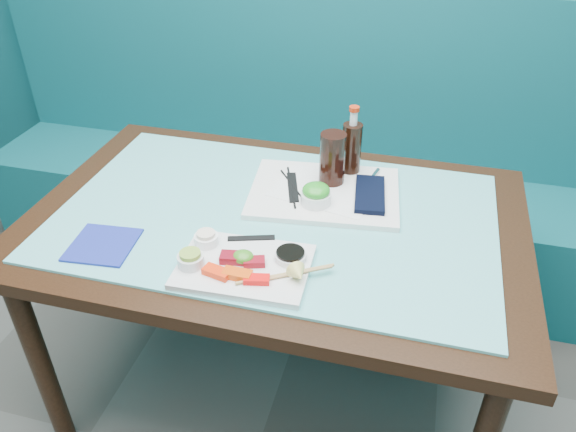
% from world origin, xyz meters
% --- Properties ---
extents(booth_bench, '(3.00, 0.56, 1.17)m').
position_xyz_m(booth_bench, '(0.00, 2.29, 0.37)').
color(booth_bench, '#0E5259').
rests_on(booth_bench, ground).
extents(dining_table, '(1.40, 0.90, 0.75)m').
position_xyz_m(dining_table, '(0.00, 1.45, 0.67)').
color(dining_table, black).
rests_on(dining_table, ground).
extents(glass_top, '(1.22, 0.76, 0.01)m').
position_xyz_m(glass_top, '(0.00, 1.45, 0.75)').
color(glass_top, '#5FBEBF').
rests_on(glass_top, dining_table).
extents(sashimi_plate, '(0.33, 0.24, 0.02)m').
position_xyz_m(sashimi_plate, '(-0.01, 1.20, 0.77)').
color(sashimi_plate, white).
rests_on(sashimi_plate, glass_top).
extents(salmon_left, '(0.07, 0.05, 0.02)m').
position_xyz_m(salmon_left, '(-0.06, 1.14, 0.78)').
color(salmon_left, '#FF300A').
rests_on(salmon_left, sashimi_plate).
extents(salmon_mid, '(0.07, 0.03, 0.02)m').
position_xyz_m(salmon_mid, '(-0.01, 1.15, 0.78)').
color(salmon_mid, '#EA4809').
rests_on(salmon_mid, sashimi_plate).
extents(salmon_right, '(0.07, 0.04, 0.01)m').
position_xyz_m(salmon_right, '(0.04, 1.14, 0.78)').
color(salmon_right, '#FF0C0A').
rests_on(salmon_right, sashimi_plate).
extents(tuna_left, '(0.07, 0.05, 0.02)m').
position_xyz_m(tuna_left, '(-0.04, 1.20, 0.78)').
color(tuna_left, maroon).
rests_on(tuna_left, sashimi_plate).
extents(tuna_right, '(0.06, 0.05, 0.02)m').
position_xyz_m(tuna_right, '(0.02, 1.20, 0.78)').
color(tuna_right, maroon).
rests_on(tuna_right, sashimi_plate).
extents(seaweed_garnish, '(0.05, 0.05, 0.03)m').
position_xyz_m(seaweed_garnish, '(-0.01, 1.21, 0.79)').
color(seaweed_garnish, '#3B811D').
rests_on(seaweed_garnish, sashimi_plate).
extents(ramekin_wasabi, '(0.07, 0.07, 0.03)m').
position_xyz_m(ramekin_wasabi, '(-0.13, 1.16, 0.79)').
color(ramekin_wasabi, silver).
rests_on(ramekin_wasabi, sashimi_plate).
extents(wasabi_fill, '(0.06, 0.06, 0.01)m').
position_xyz_m(wasabi_fill, '(-0.13, 1.16, 0.81)').
color(wasabi_fill, '#82A836').
rests_on(wasabi_fill, ramekin_wasabi).
extents(ramekin_ginger, '(0.08, 0.08, 0.03)m').
position_xyz_m(ramekin_ginger, '(-0.13, 1.25, 0.79)').
color(ramekin_ginger, white).
rests_on(ramekin_ginger, sashimi_plate).
extents(ginger_fill, '(0.06, 0.06, 0.01)m').
position_xyz_m(ginger_fill, '(-0.13, 1.25, 0.81)').
color(ginger_fill, beige).
rests_on(ginger_fill, ramekin_ginger).
extents(soy_dish, '(0.10, 0.10, 0.02)m').
position_xyz_m(soy_dish, '(0.10, 1.25, 0.78)').
color(soy_dish, white).
rests_on(soy_dish, sashimi_plate).
extents(soy_fill, '(0.09, 0.09, 0.01)m').
position_xyz_m(soy_fill, '(0.10, 1.25, 0.79)').
color(soy_fill, black).
rests_on(soy_fill, soy_dish).
extents(lemon_wedge, '(0.06, 0.06, 0.05)m').
position_xyz_m(lemon_wedge, '(0.14, 1.17, 0.80)').
color(lemon_wedge, '#F1E072').
rests_on(lemon_wedge, sashimi_plate).
extents(chopstick_sleeve, '(0.12, 0.06, 0.00)m').
position_xyz_m(chopstick_sleeve, '(-0.02, 1.30, 0.78)').
color(chopstick_sleeve, black).
rests_on(chopstick_sleeve, sashimi_plate).
extents(wooden_chopstick_a, '(0.22, 0.13, 0.01)m').
position_xyz_m(wooden_chopstick_a, '(0.10, 1.18, 0.78)').
color(wooden_chopstick_a, '#A98A4F').
rests_on(wooden_chopstick_a, sashimi_plate).
extents(wooden_chopstick_b, '(0.19, 0.12, 0.01)m').
position_xyz_m(wooden_chopstick_b, '(0.11, 1.18, 0.78)').
color(wooden_chopstick_b, '#AD8351').
rests_on(wooden_chopstick_b, sashimi_plate).
extents(serving_tray, '(0.47, 0.38, 0.02)m').
position_xyz_m(serving_tray, '(0.11, 1.59, 0.77)').
color(serving_tray, white).
rests_on(serving_tray, glass_top).
extents(paper_placemat, '(0.33, 0.26, 0.00)m').
position_xyz_m(paper_placemat, '(0.11, 1.59, 0.78)').
color(paper_placemat, white).
rests_on(paper_placemat, serving_tray).
extents(seaweed_bowl, '(0.10, 0.10, 0.04)m').
position_xyz_m(seaweed_bowl, '(0.10, 1.51, 0.79)').
color(seaweed_bowl, white).
rests_on(seaweed_bowl, serving_tray).
extents(seaweed_salad, '(0.10, 0.10, 0.04)m').
position_xyz_m(seaweed_salad, '(0.10, 1.51, 0.82)').
color(seaweed_salad, '#259221').
rests_on(seaweed_salad, seaweed_bowl).
extents(cola_glass, '(0.10, 0.10, 0.16)m').
position_xyz_m(cola_glass, '(0.12, 1.64, 0.85)').
color(cola_glass, black).
rests_on(cola_glass, serving_tray).
extents(navy_pouch, '(0.11, 0.21, 0.02)m').
position_xyz_m(navy_pouch, '(0.25, 1.59, 0.78)').
color(navy_pouch, black).
rests_on(navy_pouch, serving_tray).
extents(fork, '(0.03, 0.10, 0.01)m').
position_xyz_m(fork, '(0.24, 1.69, 0.78)').
color(fork, silver).
rests_on(fork, serving_tray).
extents(black_chopstick_a, '(0.09, 0.22, 0.01)m').
position_xyz_m(black_chopstick_a, '(0.01, 1.58, 0.78)').
color(black_chopstick_a, black).
rests_on(black_chopstick_a, serving_tray).
extents(black_chopstick_b, '(0.13, 0.18, 0.01)m').
position_xyz_m(black_chopstick_b, '(0.02, 1.58, 0.78)').
color(black_chopstick_b, black).
rests_on(black_chopstick_b, serving_tray).
extents(tray_sleeve, '(0.08, 0.17, 0.00)m').
position_xyz_m(tray_sleeve, '(0.02, 1.58, 0.78)').
color(tray_sleeve, black).
rests_on(tray_sleeve, serving_tray).
extents(cola_bottle_body, '(0.07, 0.07, 0.17)m').
position_xyz_m(cola_bottle_body, '(0.17, 1.72, 0.84)').
color(cola_bottle_body, black).
rests_on(cola_bottle_body, glass_top).
extents(cola_bottle_neck, '(0.03, 0.03, 0.04)m').
position_xyz_m(cola_bottle_neck, '(0.17, 1.72, 0.95)').
color(cola_bottle_neck, white).
rests_on(cola_bottle_neck, cola_bottle_body).
extents(cola_bottle_cap, '(0.04, 0.04, 0.01)m').
position_xyz_m(cola_bottle_cap, '(0.17, 1.72, 0.98)').
color(cola_bottle_cap, red).
rests_on(cola_bottle_cap, cola_bottle_neck).
extents(blue_napkin, '(0.18, 0.18, 0.01)m').
position_xyz_m(blue_napkin, '(-0.40, 1.19, 0.76)').
color(blue_napkin, navy).
rests_on(blue_napkin, glass_top).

